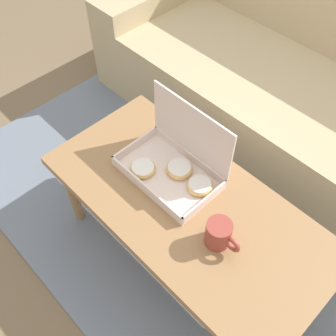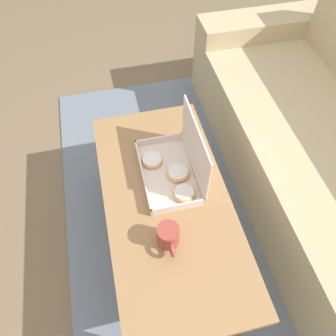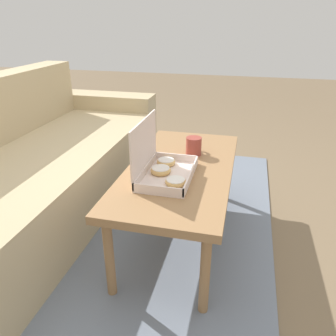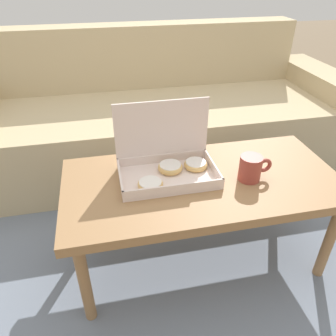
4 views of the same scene
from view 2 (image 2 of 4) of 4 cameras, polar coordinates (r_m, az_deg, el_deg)
ground_plane at (r=1.88m, az=4.24°, el=-11.96°), size 12.00×12.00×0.00m
area_rug at (r=1.94m, az=12.90°, el=-9.79°), size 2.66×1.96×0.01m
coffee_table at (r=1.49m, az=-0.09°, el=-6.66°), size 1.13×0.55×0.46m
pastry_box at (r=1.48m, az=1.38°, el=0.09°), size 0.39×0.25×0.29m
coffee_mug at (r=1.31m, az=0.07°, el=-11.82°), size 0.14×0.09×0.11m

